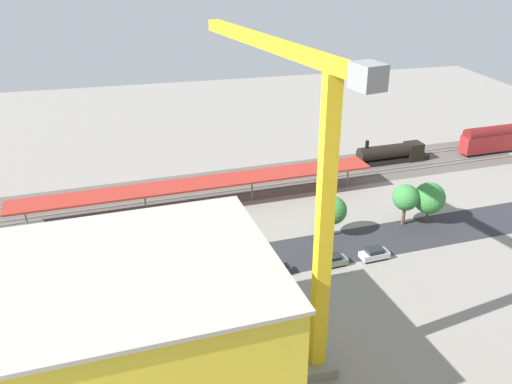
{
  "coord_description": "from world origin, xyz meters",
  "views": [
    {
      "loc": [
        14.17,
        69.55,
        41.3
      ],
      "look_at": [
        -3.04,
        1.32,
        8.71
      ],
      "focal_mm": 39.09,
      "sensor_mm": 36.0,
      "label": 1
    }
  ],
  "objects_px": {
    "box_truck_2": "(44,301)",
    "street_tree_1": "(406,198)",
    "street_tree_3": "(429,198)",
    "tower_crane": "(308,183)",
    "locomotive": "(394,153)",
    "parked_car_6": "(38,301)",
    "parked_car_2": "(276,270)",
    "box_truck_1": "(61,295)",
    "street_tree_0": "(333,210)",
    "traffic_light": "(89,271)",
    "parked_car_4": "(158,285)",
    "platform_canopy_near": "(200,184)",
    "parked_car_1": "(331,261)",
    "construction_building": "(105,342)",
    "parked_car_3": "(218,279)",
    "parked_car_0": "(374,254)",
    "parked_car_5": "(101,293)",
    "passenger_coach": "(499,138)"
  },
  "relations": [
    {
      "from": "box_truck_2",
      "to": "street_tree_1",
      "type": "relative_size",
      "value": 1.49
    },
    {
      "from": "street_tree_0",
      "to": "passenger_coach",
      "type": "bearing_deg",
      "value": -151.68
    },
    {
      "from": "parked_car_3",
      "to": "construction_building",
      "type": "height_order",
      "value": "construction_building"
    },
    {
      "from": "parked_car_5",
      "to": "tower_crane",
      "type": "xyz_separation_m",
      "value": [
        -21.04,
        15.43,
        19.36
      ]
    },
    {
      "from": "parked_car_2",
      "to": "box_truck_1",
      "type": "bearing_deg",
      "value": 0.4
    },
    {
      "from": "parked_car_4",
      "to": "street_tree_3",
      "type": "height_order",
      "value": "street_tree_3"
    },
    {
      "from": "platform_canopy_near",
      "to": "parked_car_2",
      "type": "xyz_separation_m",
      "value": [
        -6.55,
        22.58,
        -3.61
      ]
    },
    {
      "from": "locomotive",
      "to": "box_truck_2",
      "type": "height_order",
      "value": "locomotive"
    },
    {
      "from": "street_tree_1",
      "to": "traffic_light",
      "type": "relative_size",
      "value": 0.91
    },
    {
      "from": "locomotive",
      "to": "parked_car_1",
      "type": "height_order",
      "value": "locomotive"
    },
    {
      "from": "parked_car_1",
      "to": "street_tree_3",
      "type": "height_order",
      "value": "street_tree_3"
    },
    {
      "from": "street_tree_0",
      "to": "locomotive",
      "type": "bearing_deg",
      "value": -132.31
    },
    {
      "from": "parked_car_0",
      "to": "box_truck_2",
      "type": "distance_m",
      "value": 43.55
    },
    {
      "from": "parked_car_4",
      "to": "street_tree_0",
      "type": "bearing_deg",
      "value": -163.23
    },
    {
      "from": "parked_car_6",
      "to": "street_tree_1",
      "type": "xyz_separation_m",
      "value": [
        -53.32,
        -8.54,
        3.84
      ]
    },
    {
      "from": "street_tree_1",
      "to": "construction_building",
      "type": "bearing_deg",
      "value": 30.47
    },
    {
      "from": "platform_canopy_near",
      "to": "street_tree_3",
      "type": "relative_size",
      "value": 8.91
    },
    {
      "from": "platform_canopy_near",
      "to": "parked_car_5",
      "type": "height_order",
      "value": "platform_canopy_near"
    },
    {
      "from": "parked_car_0",
      "to": "street_tree_1",
      "type": "xyz_separation_m",
      "value": [
        -8.83,
        -8.46,
        3.83
      ]
    },
    {
      "from": "parked_car_1",
      "to": "box_truck_2",
      "type": "distance_m",
      "value": 37.09
    },
    {
      "from": "parked_car_1",
      "to": "street_tree_1",
      "type": "distance_m",
      "value": 18.0
    },
    {
      "from": "box_truck_2",
      "to": "street_tree_0",
      "type": "bearing_deg",
      "value": -166.78
    },
    {
      "from": "street_tree_0",
      "to": "street_tree_1",
      "type": "bearing_deg",
      "value": -176.87
    },
    {
      "from": "parked_car_5",
      "to": "parked_car_6",
      "type": "height_order",
      "value": "parked_car_6"
    },
    {
      "from": "parked_car_4",
      "to": "platform_canopy_near",
      "type": "bearing_deg",
      "value": -112.0
    },
    {
      "from": "locomotive",
      "to": "passenger_coach",
      "type": "height_order",
      "value": "passenger_coach"
    },
    {
      "from": "platform_canopy_near",
      "to": "parked_car_5",
      "type": "bearing_deg",
      "value": 54.28
    },
    {
      "from": "parked_car_4",
      "to": "box_truck_2",
      "type": "height_order",
      "value": "box_truck_2"
    },
    {
      "from": "passenger_coach",
      "to": "parked_car_3",
      "type": "xyz_separation_m",
      "value": [
        65.4,
        33.41,
        -2.34
      ]
    },
    {
      "from": "traffic_light",
      "to": "street_tree_0",
      "type": "bearing_deg",
      "value": -165.48
    },
    {
      "from": "parked_car_6",
      "to": "box_truck_1",
      "type": "height_order",
      "value": "box_truck_1"
    },
    {
      "from": "box_truck_1",
      "to": "locomotive",
      "type": "bearing_deg",
      "value": -151.28
    },
    {
      "from": "tower_crane",
      "to": "box_truck_1",
      "type": "distance_m",
      "value": 35.02
    },
    {
      "from": "tower_crane",
      "to": "street_tree_1",
      "type": "xyz_separation_m",
      "value": [
        -24.8,
        -24.06,
        -15.52
      ]
    },
    {
      "from": "parked_car_1",
      "to": "street_tree_1",
      "type": "xyz_separation_m",
      "value": [
        -15.28,
        -8.69,
        3.86
      ]
    },
    {
      "from": "parked_car_1",
      "to": "parked_car_2",
      "type": "distance_m",
      "value": 7.98
    },
    {
      "from": "parked_car_0",
      "to": "traffic_light",
      "type": "relative_size",
      "value": 0.58
    },
    {
      "from": "parked_car_2",
      "to": "platform_canopy_near",
      "type": "bearing_deg",
      "value": -73.81
    },
    {
      "from": "locomotive",
      "to": "parked_car_6",
      "type": "xyz_separation_m",
      "value": [
        63.9,
        32.89,
        -1.11
      ]
    },
    {
      "from": "locomotive",
      "to": "tower_crane",
      "type": "bearing_deg",
      "value": 53.84
    },
    {
      "from": "parked_car_2",
      "to": "traffic_light",
      "type": "height_order",
      "value": "traffic_light"
    },
    {
      "from": "parked_car_1",
      "to": "parked_car_0",
      "type": "bearing_deg",
      "value": -177.92
    },
    {
      "from": "parked_car_3",
      "to": "box_truck_1",
      "type": "bearing_deg",
      "value": 0.14
    },
    {
      "from": "street_tree_3",
      "to": "tower_crane",
      "type": "bearing_deg",
      "value": 39.53
    },
    {
      "from": "parked_car_4",
      "to": "construction_building",
      "type": "relative_size",
      "value": 0.14
    },
    {
      "from": "locomotive",
      "to": "box_truck_2",
      "type": "distance_m",
      "value": 71.73
    },
    {
      "from": "locomotive",
      "to": "parked_car_0",
      "type": "bearing_deg",
      "value": 59.4
    },
    {
      "from": "parked_car_1",
      "to": "parked_car_4",
      "type": "height_order",
      "value": "parked_car_4"
    },
    {
      "from": "passenger_coach",
      "to": "tower_crane",
      "type": "distance_m",
      "value": 78.23
    },
    {
      "from": "box_truck_2",
      "to": "street_tree_1",
      "type": "xyz_separation_m",
      "value": [
        -52.33,
        -10.1,
        2.84
      ]
    }
  ]
}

